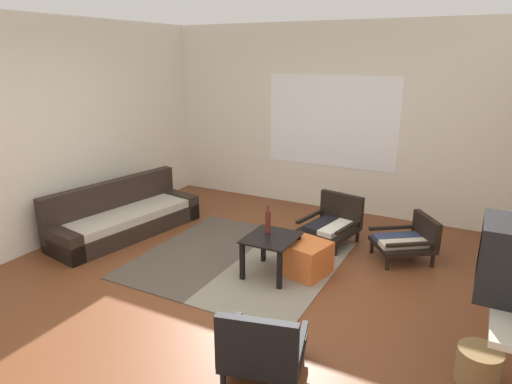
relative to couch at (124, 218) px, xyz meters
name	(u,v)px	position (x,y,z in m)	size (l,w,h in m)	color
ground_plane	(225,298)	(2.03, -0.79, -0.21)	(7.80, 7.80, 0.00)	brown
far_wall_with_window	(333,119)	(2.03, 2.27, 1.14)	(5.60, 0.13, 2.70)	silver
side_wall_left	(47,133)	(-0.63, -0.49, 1.14)	(0.12, 6.60, 2.70)	silver
area_rug	(239,260)	(1.73, -0.01, -0.21)	(2.14, 2.12, 0.01)	#4C4238
couch	(124,218)	(0.00, 0.00, 0.00)	(1.00, 2.07, 0.67)	black
coffee_table	(271,245)	(2.21, -0.15, 0.13)	(0.50, 0.57, 0.44)	black
armchair_by_window	(333,222)	(2.51, 1.00, 0.05)	(0.70, 0.74, 0.58)	black
armchair_striped_foreground	(262,348)	(2.84, -1.61, 0.04)	(0.69, 0.69, 0.59)	black
armchair_corner	(408,239)	(3.43, 0.91, 0.03)	(0.80, 0.79, 0.51)	black
ottoman_orange	(306,258)	(2.53, 0.03, -0.03)	(0.44, 0.44, 0.36)	#D1662D
glass_bottle	(268,221)	(2.12, -0.06, 0.35)	(0.06, 0.06, 0.30)	#5B2319
wicker_basket	(478,366)	(4.23, -0.93, -0.08)	(0.31, 0.31, 0.26)	olive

